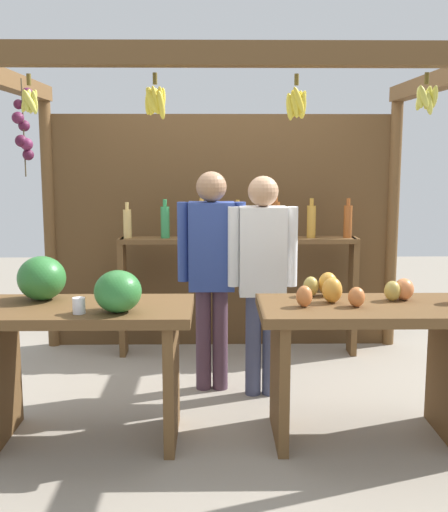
{
  "coord_description": "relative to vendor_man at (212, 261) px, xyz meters",
  "views": [
    {
      "loc": [
        -0.07,
        -4.45,
        1.69
      ],
      "look_at": [
        0.0,
        -0.22,
        1.01
      ],
      "focal_mm": 44.87,
      "sensor_mm": 36.0,
      "label": 1
    }
  ],
  "objects": [
    {
      "name": "ground_plane",
      "position": [
        0.08,
        -0.0,
        -0.94
      ],
      "size": [
        12.0,
        12.0,
        0.0
      ],
      "primitive_type": "plane",
      "color": "gray",
      "rests_on": "ground"
    },
    {
      "name": "market_stall",
      "position": [
        0.08,
        0.47,
        0.4
      ],
      "size": [
        3.12,
        2.29,
        2.25
      ],
      "color": "brown",
      "rests_on": "ground"
    },
    {
      "name": "fruit_counter_left",
      "position": [
        -0.76,
        -0.82,
        -0.26
      ],
      "size": [
        1.26,
        0.67,
        1.08
      ],
      "color": "brown",
      "rests_on": "ground"
    },
    {
      "name": "fruit_counter_right",
      "position": [
        0.91,
        -0.81,
        -0.33
      ],
      "size": [
        1.26,
        0.65,
        0.97
      ],
      "color": "brown",
      "rests_on": "ground"
    },
    {
      "name": "bottle_shelf_unit",
      "position": [
        0.22,
        0.81,
        -0.13
      ],
      "size": [
        2.0,
        0.22,
        1.36
      ],
      "color": "brown",
      "rests_on": "ground"
    },
    {
      "name": "vendor_man",
      "position": [
        0.0,
        0.0,
        0.0
      ],
      "size": [
        0.48,
        0.21,
        1.57
      ],
      "rotation": [
        0.0,
        0.0,
        -0.16
      ],
      "color": "#4D3343",
      "rests_on": "ground"
    },
    {
      "name": "vendor_woman",
      "position": [
        0.35,
        -0.12,
        -0.02
      ],
      "size": [
        0.48,
        0.21,
        1.54
      ],
      "rotation": [
        0.0,
        0.0,
        -0.08
      ],
      "color": "#414766",
      "rests_on": "ground"
    }
  ]
}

